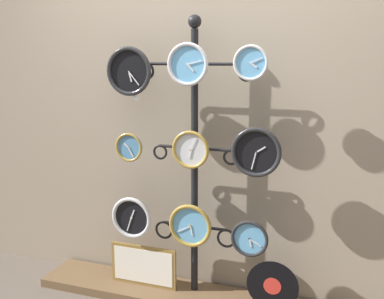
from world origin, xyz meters
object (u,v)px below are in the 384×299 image
clock_top_left (129,71)px  clock_top_right (251,63)px  clock_bottom_left (132,218)px  clock_bottom_center (191,226)px  display_stand (194,201)px  clock_bottom_right (250,239)px  clock_middle_right (256,152)px  picture_frame (143,266)px  clock_top_center (188,64)px  clock_middle_left (129,147)px  clock_middle_center (191,150)px  vinyl_record (272,286)px

clock_top_left → clock_top_right: (0.80, -0.02, 0.06)m
clock_bottom_left → clock_bottom_center: size_ratio=0.99×
display_stand → clock_bottom_right: bearing=-12.4°
clock_middle_right → picture_frame: 1.17m
display_stand → clock_top_center: 0.90m
clock_bottom_right → clock_bottom_left: bearing=-178.8°
clock_top_left → clock_middle_left: bearing=-110.3°
display_stand → clock_bottom_center: 0.17m
display_stand → clock_middle_center: display_stand is taller
clock_middle_center → vinyl_record: bearing=-1.1°
clock_top_right → clock_bottom_right: clock_top_right is taller
display_stand → clock_middle_left: size_ratio=9.73×
clock_top_left → picture_frame: 1.35m
clock_bottom_left → vinyl_record: clock_bottom_left is taller
clock_top_center → clock_bottom_center: (0.02, 0.01, -1.04)m
clock_middle_left → clock_top_left: bearing=69.7°
clock_top_left → clock_bottom_center: (0.42, -0.00, -0.99)m
clock_bottom_left → vinyl_record: size_ratio=0.88×
display_stand → clock_top_center: size_ratio=7.15×
clock_middle_left → clock_top_right: bearing=-0.2°
clock_middle_left → clock_middle_center: size_ratio=0.79×
clock_top_center → clock_middle_right: size_ratio=0.86×
clock_top_right → clock_middle_center: 0.66m
clock_bottom_left → vinyl_record: bearing=1.1°
clock_top_right → vinyl_record: (0.17, 0.02, -1.38)m
clock_top_center → clock_bottom_left: 1.11m
clock_middle_left → clock_bottom_right: size_ratio=0.81×
clock_top_right → clock_middle_center: bearing=176.0°
clock_top_right → clock_bottom_right: size_ratio=0.86×
clock_top_center → clock_bottom_right: 1.15m
clock_bottom_left → clock_top_right: bearing=0.2°
clock_middle_right → picture_frame: (-0.78, 0.03, -0.87)m
clock_middle_center → clock_top_center: bearing=-133.4°
vinyl_record → clock_top_right: bearing=-174.8°
clock_top_center → clock_middle_center: size_ratio=1.07×
clock_top_left → clock_bottom_left: bearing=-89.6°
display_stand → clock_bottom_center: size_ratio=6.46×
clock_top_left → clock_top_right: bearing=-1.4°
clock_middle_center → clock_middle_right: size_ratio=0.80×
display_stand → picture_frame: (-0.36, -0.07, -0.50)m
clock_top_left → clock_bottom_center: 1.08m
clock_bottom_left → vinyl_record: (0.97, 0.02, -0.34)m
clock_middle_left → vinyl_record: (0.97, 0.01, -0.83)m
display_stand → clock_middle_center: (0.00, -0.08, 0.36)m
clock_middle_right → picture_frame: clock_middle_right is taller
clock_top_center → clock_top_right: size_ratio=1.27×
clock_middle_left → clock_bottom_right: 0.98m
clock_top_right → clock_middle_left: 0.97m
clock_top_left → clock_middle_right: (0.84, -0.01, -0.47)m
display_stand → clock_middle_right: display_stand is taller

